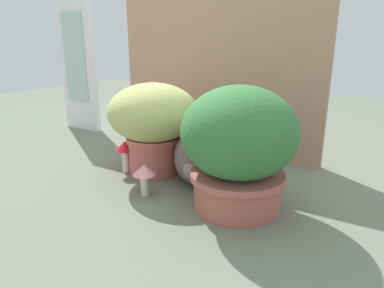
{
  "coord_description": "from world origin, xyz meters",
  "views": [
    {
      "loc": [
        0.89,
        -1.15,
        0.58
      ],
      "look_at": [
        0.2,
        -0.01,
        0.18
      ],
      "focal_mm": 32.25,
      "sensor_mm": 36.0,
      "label": 1
    }
  ],
  "objects_px": {
    "grass_planter": "(153,121)",
    "cat": "(195,156)",
    "leafy_planter": "(239,145)",
    "mushroom_ornament_pink": "(144,173)",
    "mushroom_ornament_red": "(125,149)"
  },
  "relations": [
    {
      "from": "grass_planter",
      "to": "cat",
      "type": "relative_size",
      "value": 1.08
    },
    {
      "from": "grass_planter",
      "to": "cat",
      "type": "distance_m",
      "value": 0.25
    },
    {
      "from": "cat",
      "to": "mushroom_ornament_red",
      "type": "relative_size",
      "value": 2.55
    },
    {
      "from": "cat",
      "to": "mushroom_ornament_pink",
      "type": "xyz_separation_m",
      "value": [
        -0.11,
        -0.2,
        -0.03
      ]
    },
    {
      "from": "leafy_planter",
      "to": "mushroom_ornament_red",
      "type": "xyz_separation_m",
      "value": [
        -0.58,
        0.06,
        -0.12
      ]
    },
    {
      "from": "grass_planter",
      "to": "cat",
      "type": "xyz_separation_m",
      "value": [
        0.22,
        -0.02,
        -0.12
      ]
    },
    {
      "from": "grass_planter",
      "to": "mushroom_ornament_pink",
      "type": "relative_size",
      "value": 3.27
    },
    {
      "from": "grass_planter",
      "to": "mushroom_ornament_red",
      "type": "bearing_deg",
      "value": -148.82
    },
    {
      "from": "grass_planter",
      "to": "mushroom_ornament_pink",
      "type": "xyz_separation_m",
      "value": [
        0.12,
        -0.22,
        -0.15
      ]
    },
    {
      "from": "leafy_planter",
      "to": "mushroom_ornament_pink",
      "type": "distance_m",
      "value": 0.39
    },
    {
      "from": "cat",
      "to": "leafy_planter",
      "type": "bearing_deg",
      "value": -23.99
    },
    {
      "from": "mushroom_ornament_red",
      "to": "mushroom_ornament_pink",
      "type": "xyz_separation_m",
      "value": [
        0.23,
        -0.15,
        -0.02
      ]
    },
    {
      "from": "mushroom_ornament_red",
      "to": "mushroom_ornament_pink",
      "type": "bearing_deg",
      "value": -33.44
    },
    {
      "from": "grass_planter",
      "to": "leafy_planter",
      "type": "bearing_deg",
      "value": -14.97
    },
    {
      "from": "cat",
      "to": "grass_planter",
      "type": "bearing_deg",
      "value": 175.55
    }
  ]
}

